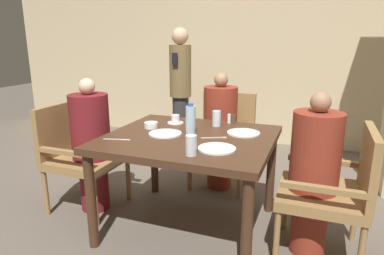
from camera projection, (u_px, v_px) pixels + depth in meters
The scene contains 22 objects.
ground_plane at pixel (190, 226), 2.71m from camera, with size 16.00×16.00×0.00m, color #60564C.
wall_back at pixel (256, 41), 4.61m from camera, with size 8.00×0.06×2.80m.
dining_table at pixel (189, 147), 2.54m from camera, with size 1.21×1.09×0.75m.
chair_left_side at pixel (78, 151), 2.93m from camera, with size 0.56×0.56×0.90m.
diner_in_left_chair at pixel (91, 144), 2.86m from camera, with size 0.32×0.32×1.14m.
chair_far_side at pixel (224, 134), 3.45m from camera, with size 0.56×0.56×0.90m.
diner_in_far_chair at pixel (220, 130), 3.30m from camera, with size 0.32×0.32×1.13m.
chair_right_side at pixel (336, 187), 2.23m from camera, with size 0.56×0.56×0.90m.
diner_in_right_chair at pixel (314, 174), 2.26m from camera, with size 0.32×0.32×1.12m.
standing_host at pixel (180, 88), 4.23m from camera, with size 0.27×0.30×1.57m.
plate_main_left at pixel (165, 134), 2.56m from camera, with size 0.25×0.25×0.01m.
plate_main_right at pixel (243, 133), 2.57m from camera, with size 0.25×0.25×0.01m.
plate_dessert_center at pixel (217, 149), 2.21m from camera, with size 0.25×0.25×0.01m.
teacup_with_saucer at pixel (175, 120), 2.88m from camera, with size 0.14×0.14×0.07m.
bowl_small at pixel (151, 125), 2.73m from camera, with size 0.11×0.11×0.05m.
water_bottle at pixel (191, 120), 2.53m from camera, with size 0.07×0.07×0.24m.
glass_tall_near at pixel (217, 118), 2.78m from camera, with size 0.07×0.07×0.13m.
glass_tall_mid at pixel (191, 145), 2.09m from camera, with size 0.07×0.07×0.13m.
salt_shaker at pixel (229, 119), 2.89m from camera, with size 0.03×0.03×0.08m.
pepper_shaker at pixel (234, 119), 2.87m from camera, with size 0.03×0.03×0.07m.
fork_beside_plate at pixel (217, 138), 2.47m from camera, with size 0.18×0.10×0.00m.
knife_beside_plate at pixel (118, 139), 2.42m from camera, with size 0.20×0.06×0.00m.
Camera 1 is at (0.88, -2.26, 1.45)m, focal length 32.00 mm.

